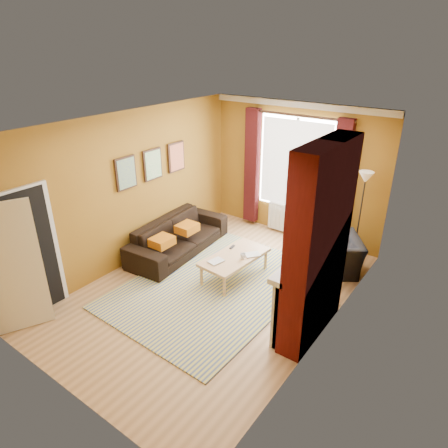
{
  "coord_description": "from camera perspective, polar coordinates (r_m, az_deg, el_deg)",
  "views": [
    {
      "loc": [
        3.45,
        -4.49,
        3.89
      ],
      "look_at": [
        0.0,
        0.25,
        1.15
      ],
      "focal_mm": 32.0,
      "sensor_mm": 36.0,
      "label": 1
    }
  ],
  "objects": [
    {
      "name": "ground",
      "position": [
        6.87,
        -1.24,
        -9.44
      ],
      "size": [
        5.5,
        5.5,
        0.0
      ],
      "primitive_type": "plane",
      "color": "#986F45",
      "rests_on": "ground"
    },
    {
      "name": "room_walls",
      "position": [
        6.08,
        5.01,
        0.6
      ],
      "size": [
        3.82,
        5.54,
        2.83
      ],
      "color": "#8E621B",
      "rests_on": "ground"
    },
    {
      "name": "striped_rug",
      "position": [
        6.98,
        -1.38,
        -8.75
      ],
      "size": [
        2.64,
        3.59,
        0.02
      ],
      "rotation": [
        0.0,
        0.0,
        -0.02
      ],
      "color": "#354F92",
      "rests_on": "ground"
    },
    {
      "name": "sofa",
      "position": [
        7.94,
        -6.53,
        -1.75
      ],
      "size": [
        1.08,
        2.36,
        0.67
      ],
      "primitive_type": "imported",
      "rotation": [
        0.0,
        0.0,
        1.65
      ],
      "color": "black",
      "rests_on": "ground"
    },
    {
      "name": "armchair",
      "position": [
        7.44,
        14.64,
        -4.31
      ],
      "size": [
        1.42,
        1.38,
        0.7
      ],
      "primitive_type": "imported",
      "rotation": [
        0.0,
        0.0,
        3.75
      ],
      "color": "black",
      "rests_on": "ground"
    },
    {
      "name": "coffee_table",
      "position": [
        7.03,
        1.55,
        -4.86
      ],
      "size": [
        0.75,
        1.34,
        0.43
      ],
      "rotation": [
        0.0,
        0.0,
        -0.08
      ],
      "color": "tan",
      "rests_on": "ground"
    },
    {
      "name": "wicker_stool",
      "position": [
        8.16,
        12.29,
        -2.43
      ],
      "size": [
        0.34,
        0.34,
        0.41
      ],
      "rotation": [
        0.0,
        0.0,
        0.04
      ],
      "color": "#A07D45",
      "rests_on": "ground"
    },
    {
      "name": "floor_lamp",
      "position": [
        7.49,
        19.3,
        4.29
      ],
      "size": [
        0.34,
        0.34,
        1.79
      ],
      "rotation": [
        0.0,
        0.0,
        -0.35
      ],
      "color": "black",
      "rests_on": "ground"
    },
    {
      "name": "book_a",
      "position": [
        6.88,
        -1.68,
        -5.04
      ],
      "size": [
        0.24,
        0.29,
        0.02
      ],
      "primitive_type": "imported",
      "rotation": [
        0.0,
        0.0,
        -0.2
      ],
      "color": "#999999",
      "rests_on": "coffee_table"
    },
    {
      "name": "book_b",
      "position": [
        7.12,
        3.82,
        -4.0
      ],
      "size": [
        0.31,
        0.33,
        0.02
      ],
      "primitive_type": "imported",
      "rotation": [
        0.0,
        0.0,
        -0.66
      ],
      "color": "#999999",
      "rests_on": "coffee_table"
    },
    {
      "name": "mug",
      "position": [
        6.91,
        2.72,
        -4.6
      ],
      "size": [
        0.11,
        0.11,
        0.09
      ],
      "primitive_type": "imported",
      "rotation": [
        0.0,
        0.0,
        -0.1
      ],
      "color": "#999999",
      "rests_on": "coffee_table"
    },
    {
      "name": "tv_remote",
      "position": [
        7.27,
        1.17,
        -3.3
      ],
      "size": [
        0.07,
        0.15,
        0.02
      ],
      "rotation": [
        0.0,
        0.0,
        0.15
      ],
      "color": "#232325",
      "rests_on": "coffee_table"
    }
  ]
}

